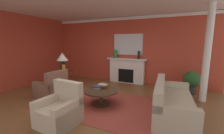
% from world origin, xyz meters
% --- Properties ---
extents(ground_plane, '(9.37, 9.37, 0.00)m').
position_xyz_m(ground_plane, '(0.00, 0.00, 0.00)').
color(ground_plane, brown).
extents(wall_fireplace, '(7.81, 0.12, 2.97)m').
position_xyz_m(wall_fireplace, '(0.00, 2.93, 1.49)').
color(wall_fireplace, '#B7422D').
rests_on(wall_fireplace, ground_plane).
extents(wall_window, '(0.12, 6.33, 2.97)m').
position_xyz_m(wall_window, '(-3.66, 0.30, 1.49)').
color(wall_window, '#B7422D').
rests_on(wall_window, ground_plane).
extents(ceiling_panel, '(7.81, 6.33, 0.06)m').
position_xyz_m(ceiling_panel, '(0.00, 0.30, 3.00)').
color(ceiling_panel, white).
extents(crown_moulding, '(7.81, 0.08, 0.12)m').
position_xyz_m(crown_moulding, '(0.00, 2.85, 2.89)').
color(crown_moulding, white).
extents(area_rug, '(3.71, 2.28, 0.01)m').
position_xyz_m(area_rug, '(0.25, 0.10, 0.01)').
color(area_rug, '#993D33').
rests_on(area_rug, ground_plane).
extents(fireplace, '(1.80, 0.35, 1.13)m').
position_xyz_m(fireplace, '(0.17, 2.72, 0.54)').
color(fireplace, white).
rests_on(fireplace, ground_plane).
extents(mantel_mirror, '(1.34, 0.04, 0.93)m').
position_xyz_m(mantel_mirror, '(0.17, 2.84, 1.75)').
color(mantel_mirror, silver).
extents(sofa, '(1.04, 2.16, 0.85)m').
position_xyz_m(sofa, '(2.20, 0.32, 0.30)').
color(sofa, '#BCB299').
rests_on(sofa, ground_plane).
extents(armchair_near_window, '(0.87, 0.87, 0.95)m').
position_xyz_m(armchair_near_window, '(-1.48, -0.12, 0.31)').
color(armchair_near_window, brown).
rests_on(armchair_near_window, ground_plane).
extents(armchair_facing_fireplace, '(0.87, 0.87, 0.95)m').
position_xyz_m(armchair_facing_fireplace, '(-0.09, -1.22, 0.31)').
color(armchair_facing_fireplace, '#C1B293').
rests_on(armchair_facing_fireplace, ground_plane).
extents(coffee_table, '(1.00, 1.00, 0.45)m').
position_xyz_m(coffee_table, '(0.25, 0.10, 0.34)').
color(coffee_table, '#3D2D1E').
rests_on(coffee_table, ground_plane).
extents(side_table, '(0.56, 0.56, 0.70)m').
position_xyz_m(side_table, '(-1.81, 0.78, 0.40)').
color(side_table, '#3D2D1E').
rests_on(side_table, ground_plane).
extents(table_lamp, '(0.44, 0.44, 0.75)m').
position_xyz_m(table_lamp, '(-1.81, 0.78, 1.22)').
color(table_lamp, black).
rests_on(table_lamp, side_table).
extents(vase_on_side_table, '(0.13, 0.13, 0.31)m').
position_xyz_m(vase_on_side_table, '(-1.66, 0.66, 0.85)').
color(vase_on_side_table, '#B7892D').
rests_on(vase_on_side_table, side_table).
extents(vase_mantel_right, '(0.11, 0.11, 0.35)m').
position_xyz_m(vase_mantel_right, '(0.72, 2.67, 1.31)').
color(vase_mantel_right, black).
rests_on(vase_mantel_right, fireplace).
extents(vase_mantel_left, '(0.18, 0.18, 0.37)m').
position_xyz_m(vase_mantel_left, '(-0.38, 2.67, 1.32)').
color(vase_mantel_left, '#33703D').
rests_on(vase_mantel_left, fireplace).
extents(book_red_cover, '(0.20, 0.18, 0.06)m').
position_xyz_m(book_red_cover, '(0.10, 0.18, 0.48)').
color(book_red_cover, tan).
rests_on(book_red_cover, coffee_table).
extents(book_art_folio, '(0.27, 0.22, 0.04)m').
position_xyz_m(book_art_folio, '(0.09, 0.16, 0.53)').
color(book_art_folio, navy).
rests_on(book_art_folio, coffee_table).
extents(book_small_novel, '(0.30, 0.26, 0.04)m').
position_xyz_m(book_small_novel, '(0.22, 0.28, 0.57)').
color(book_small_novel, tan).
rests_on(book_small_novel, coffee_table).
extents(potted_plant, '(0.56, 0.56, 0.83)m').
position_xyz_m(potted_plant, '(2.77, 2.24, 0.49)').
color(potted_plant, '#333333').
rests_on(potted_plant, ground_plane).
extents(column_white, '(0.20, 0.20, 2.97)m').
position_xyz_m(column_white, '(3.07, 1.65, 1.49)').
color(column_white, white).
rests_on(column_white, ground_plane).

